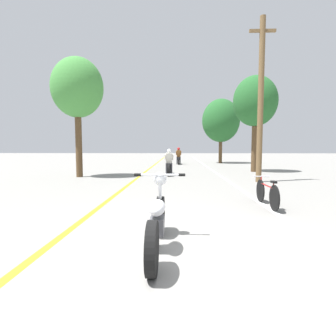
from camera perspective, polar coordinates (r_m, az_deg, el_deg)
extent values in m
plane|color=gray|center=(3.93, -2.30, -18.22)|extent=(120.00, 120.00, 0.00)
cube|color=yellow|center=(15.93, -5.03, -0.88)|extent=(0.14, 48.00, 0.01)
cube|color=white|center=(15.97, 10.29, -0.92)|extent=(0.14, 48.00, 0.01)
cylinder|color=brown|center=(12.17, 19.52, 13.60)|extent=(0.24, 0.24, 6.96)
cube|color=brown|center=(12.95, 19.90, 26.28)|extent=(1.10, 0.10, 0.12)
cylinder|color=#513A23|center=(16.91, 18.25, 5.07)|extent=(0.32, 0.32, 3.45)
ellipsoid|color=#235B28|center=(17.13, 18.47, 13.66)|extent=(2.64, 2.38, 3.04)
cylinder|color=#513A23|center=(25.14, 11.34, 4.33)|extent=(0.32, 0.32, 2.88)
ellipsoid|color=#235B28|center=(25.26, 11.44, 10.10)|extent=(3.48, 3.13, 4.00)
cylinder|color=#513A23|center=(14.01, -18.87, 5.60)|extent=(0.32, 0.32, 3.65)
ellipsoid|color=#42893D|center=(14.31, -19.15, 16.23)|extent=(2.57, 2.31, 2.96)
cylinder|color=black|center=(4.65, -1.64, -10.25)|extent=(0.12, 0.66, 0.66)
cylinder|color=black|center=(3.23, -3.46, -17.07)|extent=(0.12, 0.66, 0.66)
ellipsoid|color=silver|center=(3.85, -2.39, -8.58)|extent=(0.24, 0.59, 0.22)
cube|color=#4C4C51|center=(3.92, -2.37, -12.35)|extent=(0.20, 0.36, 0.24)
cylinder|color=silver|center=(4.48, -1.72, -6.02)|extent=(0.06, 0.23, 0.75)
cylinder|color=silver|center=(4.34, -1.81, -1.48)|extent=(0.74, 0.04, 0.04)
cylinder|color=black|center=(4.38, -6.63, -1.46)|extent=(0.11, 0.05, 0.05)
cylinder|color=black|center=(4.33, 3.06, -1.50)|extent=(0.11, 0.05, 0.05)
sphere|color=silver|center=(4.44, -1.73, -2.39)|extent=(0.22, 0.22, 0.22)
cylinder|color=black|center=(15.05, 0.32, 0.02)|extent=(0.12, 0.64, 0.64)
cylinder|color=black|center=(13.61, 0.12, -0.46)|extent=(0.12, 0.64, 0.64)
cube|color=black|center=(14.32, 0.22, 0.51)|extent=(0.20, 0.92, 0.28)
cylinder|color=silver|center=(14.91, 0.30, 2.56)|extent=(0.50, 0.03, 0.03)
cylinder|color=#38383D|center=(14.29, -0.30, -0.22)|extent=(0.11, 0.11, 0.64)
cylinder|color=#38383D|center=(14.28, 0.74, -0.23)|extent=(0.11, 0.11, 0.64)
cube|color=silver|center=(14.27, 0.22, 2.19)|extent=(0.34, 0.28, 0.59)
cylinder|color=silver|center=(14.44, -0.55, 2.44)|extent=(0.08, 0.46, 0.36)
cylinder|color=silver|center=(14.43, 1.04, 2.44)|extent=(0.08, 0.46, 0.36)
sphere|color=white|center=(14.30, 0.23, 3.76)|extent=(0.22, 0.22, 0.22)
cylinder|color=black|center=(23.90, 2.31, 1.72)|extent=(0.12, 0.64, 0.64)
cylinder|color=black|center=(22.45, 2.32, 1.54)|extent=(0.12, 0.64, 0.64)
cube|color=black|center=(23.16, 2.32, 2.08)|extent=(0.20, 0.93, 0.28)
cylinder|color=silver|center=(23.77, 2.32, 3.32)|extent=(0.50, 0.03, 0.03)
cylinder|color=#38383D|center=(23.12, 1.99, 1.63)|extent=(0.11, 0.11, 0.64)
cylinder|color=#38383D|center=(23.12, 2.64, 1.62)|extent=(0.11, 0.11, 0.64)
cube|color=brown|center=(23.13, 2.32, 3.16)|extent=(0.34, 0.28, 0.62)
cylinder|color=brown|center=(23.29, 1.83, 3.31)|extent=(0.08, 0.48, 0.37)
cylinder|color=brown|center=(23.29, 2.81, 3.31)|extent=(0.08, 0.48, 0.37)
sphere|color=#B21919|center=(23.16, 2.32, 4.20)|extent=(0.25, 0.25, 0.25)
cylinder|color=black|center=(7.72, 19.46, -4.68)|extent=(0.04, 0.63, 0.63)
cylinder|color=black|center=(6.73, 22.16, -6.10)|extent=(0.04, 0.63, 0.63)
cylinder|color=#B21E1E|center=(7.19, 20.77, -3.62)|extent=(0.04, 0.85, 0.04)
cylinder|color=#B21E1E|center=(6.78, 21.97, -4.42)|extent=(0.03, 0.03, 0.38)
cube|color=black|center=(6.75, 22.02, -2.84)|extent=(0.10, 0.20, 0.05)
cylinder|color=#B21E1E|center=(7.64, 19.62, -3.24)|extent=(0.03, 0.03, 0.41)
cylinder|color=silver|center=(7.62, 19.66, -1.72)|extent=(0.44, 0.03, 0.03)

